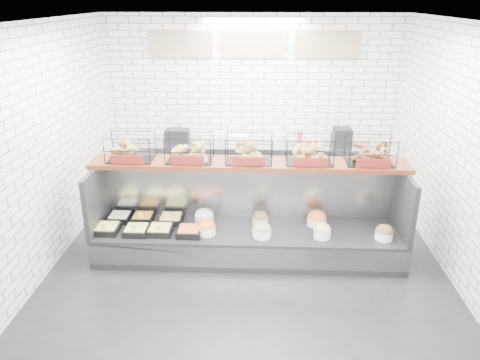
{
  "coord_description": "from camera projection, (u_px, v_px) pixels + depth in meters",
  "views": [
    {
      "loc": [
        0.14,
        -5.17,
        3.26
      ],
      "look_at": [
        -0.11,
        0.45,
        1.03
      ],
      "focal_mm": 35.0,
      "sensor_mm": 36.0,
      "label": 1
    }
  ],
  "objects": [
    {
      "name": "room_shell",
      "position": [
        250.0,
        99.0,
        5.81
      ],
      "size": [
        5.02,
        5.51,
        3.01
      ],
      "color": "white",
      "rests_on": "ground"
    },
    {
      "name": "ground",
      "position": [
        247.0,
        267.0,
        6.01
      ],
      "size": [
        5.5,
        5.5,
        0.0
      ],
      "primitive_type": "plane",
      "color": "black",
      "rests_on": "ground"
    },
    {
      "name": "display_case",
      "position": [
        246.0,
        232.0,
        6.21
      ],
      "size": [
        4.0,
        0.9,
        1.2
      ],
      "color": "black",
      "rests_on": "ground"
    },
    {
      "name": "bagel_shelf",
      "position": [
        249.0,
        152.0,
        5.98
      ],
      "size": [
        4.1,
        0.5,
        0.4
      ],
      "color": "#411A0D",
      "rests_on": "display_case"
    },
    {
      "name": "prep_counter",
      "position": [
        252.0,
        168.0,
        8.09
      ],
      "size": [
        4.0,
        0.6,
        1.2
      ],
      "color": "#93969B",
      "rests_on": "ground"
    }
  ]
}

